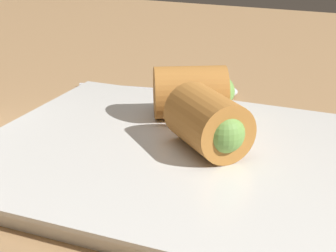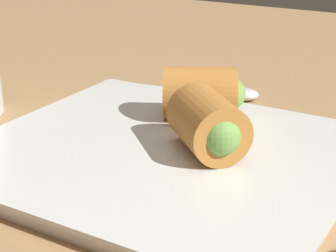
# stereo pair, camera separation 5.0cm
# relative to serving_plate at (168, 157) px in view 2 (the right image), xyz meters

# --- Properties ---
(table_surface) EXTENTS (1.80, 1.40, 0.02)m
(table_surface) POSITION_rel_serving_plate_xyz_m (0.00, -0.02, -0.02)
(table_surface) COLOR #A87F54
(table_surface) RESTS_ON ground
(serving_plate) EXTENTS (0.28, 0.25, 0.01)m
(serving_plate) POSITION_rel_serving_plate_xyz_m (0.00, 0.00, 0.00)
(serving_plate) COLOR silver
(serving_plate) RESTS_ON table_surface
(roll_front_left) EXTENTS (0.08, 0.07, 0.05)m
(roll_front_left) POSITION_rel_serving_plate_xyz_m (-0.03, -0.01, 0.03)
(roll_front_left) COLOR #B77533
(roll_front_left) RESTS_ON serving_plate
(roll_front_right) EXTENTS (0.08, 0.07, 0.05)m
(roll_front_right) POSITION_rel_serving_plate_xyz_m (0.01, -0.07, 0.03)
(roll_front_right) COLOR #B77533
(roll_front_right) RESTS_ON serving_plate
(spoon) EXTENTS (0.17, 0.05, 0.01)m
(spoon) POSITION_rel_serving_plate_xyz_m (0.03, -0.17, -0.00)
(spoon) COLOR silver
(spoon) RESTS_ON table_surface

